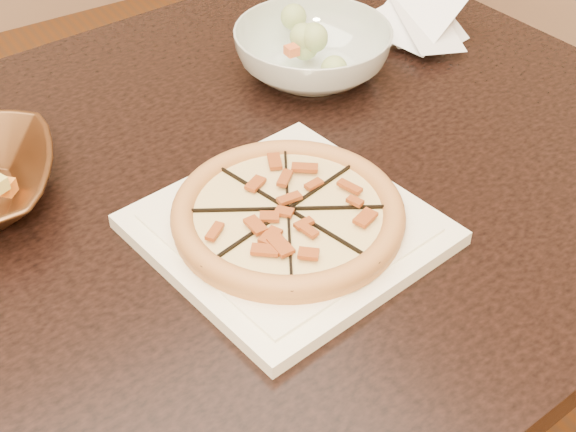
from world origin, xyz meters
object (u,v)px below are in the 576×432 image
at_px(salad_bowl, 313,52).
at_px(plate, 288,229).
at_px(pizza, 288,213).
at_px(dining_table, 167,267).

bearing_deg(salad_bowl, plate, -128.45).
bearing_deg(salad_bowl, pizza, -128.45).
bearing_deg(pizza, dining_table, 131.73).
height_order(dining_table, pizza, pizza).
bearing_deg(dining_table, plate, -48.26).
bearing_deg(dining_table, salad_bowl, 26.71).
bearing_deg(plate, salad_bowl, 51.55).
distance_m(plate, pizza, 0.02).
relative_size(plate, salad_bowl, 1.44).
height_order(dining_table, salad_bowl, salad_bowl).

